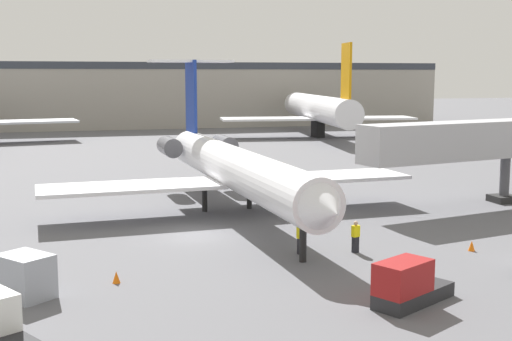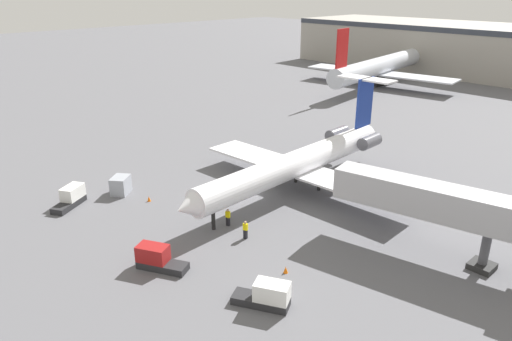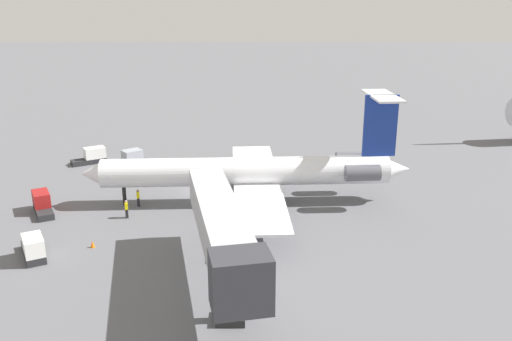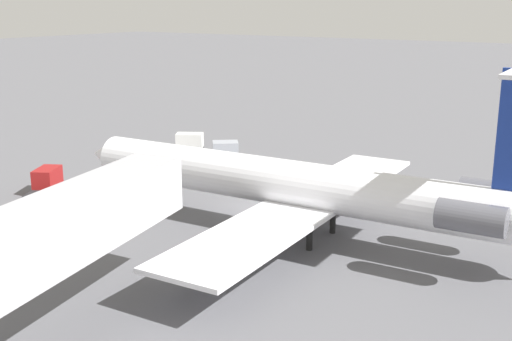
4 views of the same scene
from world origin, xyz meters
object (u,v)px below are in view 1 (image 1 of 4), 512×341
jet_bridge (480,141)px  cargo_container_uld (26,276)px  traffic_cone_near (116,277)px  ground_crew_marshaller (356,237)px  ground_crew_loader (301,238)px  parked_airliner_west_mid (318,109)px  regional_jet (231,165)px  traffic_cone_mid (472,246)px  baggage_tug_lead (408,285)px

jet_bridge → cargo_container_uld: bearing=-157.0°
traffic_cone_near → ground_crew_marshaller: bearing=9.1°
jet_bridge → ground_crew_loader: size_ratio=10.42×
cargo_container_uld → parked_airliner_west_mid: 75.75m
ground_crew_marshaller → cargo_container_uld: cargo_container_uld is taller
regional_jet → ground_crew_loader: bearing=-84.8°
jet_bridge → ground_crew_loader: jet_bridge is taller
regional_jet → traffic_cone_mid: (9.98, -13.05, -3.00)m
baggage_tug_lead → traffic_cone_mid: bearing=42.5°
ground_crew_loader → parked_airliner_west_mid: size_ratio=0.05×
ground_crew_marshaller → traffic_cone_mid: 6.26m
ground_crew_loader → parked_airliner_west_mid: 66.78m
jet_bridge → baggage_tug_lead: (-14.96, -17.76, -3.82)m
regional_jet → traffic_cone_near: (-8.58, -13.71, -3.00)m
regional_jet → ground_crew_marshaller: regional_jet is taller
regional_jet → jet_bridge: regional_jet is taller
jet_bridge → cargo_container_uld: (-29.91, -12.68, -3.72)m
regional_jet → parked_airliner_west_mid: (25.43, 50.81, 0.95)m
ground_crew_loader → cargo_container_uld: size_ratio=0.62×
traffic_cone_near → parked_airliner_west_mid: parked_airliner_west_mid is taller
regional_jet → baggage_tug_lead: regional_jet is taller
parked_airliner_west_mid → jet_bridge: bearing=-98.5°
traffic_cone_near → traffic_cone_mid: bearing=2.0°
ground_crew_loader → traffic_cone_mid: 9.16m
cargo_container_uld → regional_jet: bearing=50.1°
baggage_tug_lead → traffic_cone_near: baggage_tug_lead is taller
baggage_tug_lead → ground_crew_loader: bearing=100.4°
cargo_container_uld → parked_airliner_west_mid: parked_airliner_west_mid is taller
regional_jet → baggage_tug_lead: (2.60, -19.83, -2.43)m
regional_jet → cargo_container_uld: regional_jet is taller
ground_crew_marshaller → traffic_cone_near: (-12.48, -2.00, -0.58)m
traffic_cone_near → cargo_container_uld: bearing=-164.4°
baggage_tug_lead → parked_airliner_west_mid: size_ratio=0.12×
traffic_cone_mid → parked_airliner_west_mid: (15.45, 63.86, 3.95)m
ground_crew_loader → traffic_cone_mid: (8.96, -1.80, -0.58)m
jet_bridge → cargo_container_uld: size_ratio=6.51×
jet_bridge → parked_airliner_west_mid: bearing=81.5°
ground_crew_marshaller → traffic_cone_mid: (6.09, -1.35, -0.58)m
traffic_cone_near → traffic_cone_mid: 18.58m
jet_bridge → parked_airliner_west_mid: parked_airliner_west_mid is taller
regional_jet → traffic_cone_near: size_ratio=57.51×
cargo_container_uld → baggage_tug_lead: bearing=-18.7°
ground_crew_marshaller → parked_airliner_west_mid: size_ratio=0.05×
ground_crew_loader → traffic_cone_near: ground_crew_loader is taller
baggage_tug_lead → parked_airliner_west_mid: 74.32m
traffic_cone_near → ground_crew_loader: bearing=14.3°
ground_crew_loader → cargo_container_uld: 13.83m
cargo_container_uld → ground_crew_marshaller: bearing=10.6°
ground_crew_loader → traffic_cone_near: size_ratio=3.07×
parked_airliner_west_mid → regional_jet: bearing=-116.6°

